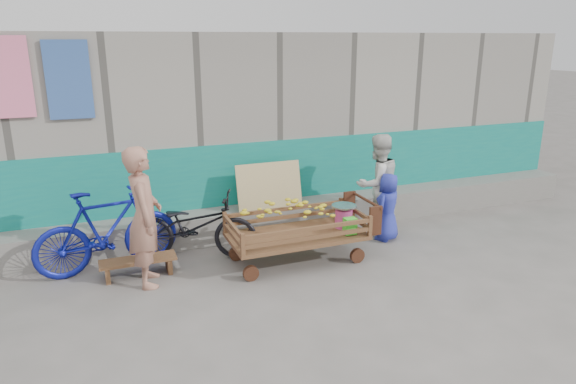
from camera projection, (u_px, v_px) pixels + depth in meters
name	position (u px, v px, depth m)	size (l,w,h in m)	color
ground	(310.00, 307.00, 5.80)	(80.00, 80.00, 0.00)	#5F5A55
building_wall	(218.00, 124.00, 8.99)	(12.00, 3.50, 3.00)	gray
banana_cart	(294.00, 222.00, 6.81)	(1.98, 0.90, 0.84)	#543021
bench	(138.00, 263.00, 6.51)	(0.95, 0.28, 0.24)	#543021
vendor_man	(144.00, 217.00, 6.13)	(0.63, 0.41, 1.73)	#A6705C
woman	(377.00, 184.00, 7.85)	(0.75, 0.59, 1.55)	silver
child	(388.00, 207.00, 7.61)	(0.50, 0.33, 1.02)	#2832A8
bicycle_dark	(194.00, 226.00, 7.00)	(0.61, 1.74, 0.91)	black
bicycle_blue	(107.00, 230.00, 6.59)	(0.51, 1.82, 1.09)	#121B9A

